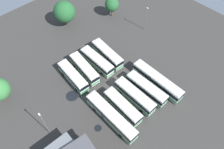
% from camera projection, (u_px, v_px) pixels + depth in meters
% --- Properties ---
extents(ground_plane, '(92.86, 92.86, 0.00)m').
position_uv_depth(ground_plane, '(114.00, 82.00, 56.90)').
color(ground_plane, '#383533').
extents(bus_row0_slot0, '(10.56, 3.36, 3.42)m').
position_uv_depth(bus_row0_slot0, '(73.00, 76.00, 55.74)').
color(bus_row0_slot0, silver).
rests_on(bus_row0_slot0, ground_plane).
extents(bus_row0_slot1, '(10.79, 3.72, 3.42)m').
position_uv_depth(bus_row0_slot1, '(84.00, 68.00, 57.35)').
color(bus_row0_slot1, silver).
rests_on(bus_row0_slot1, ground_plane).
extents(bus_row0_slot2, '(10.85, 2.72, 3.42)m').
position_uv_depth(bus_row0_slot2, '(97.00, 61.00, 58.85)').
color(bus_row0_slot2, silver).
rests_on(bus_row0_slot2, ground_plane).
extents(bus_row0_slot3, '(11.14, 3.44, 3.42)m').
position_uv_depth(bus_row0_slot3, '(107.00, 54.00, 60.46)').
color(bus_row0_slot3, silver).
rests_on(bus_row0_slot3, ground_plane).
extents(bus_row1_slot0, '(14.49, 2.74, 3.42)m').
position_uv_depth(bus_row1_slot0, '(111.00, 116.00, 48.94)').
color(bus_row1_slot0, silver).
rests_on(bus_row1_slot0, ground_plane).
extents(bus_row1_slot1, '(10.64, 3.03, 3.42)m').
position_uv_depth(bus_row1_slot1, '(123.00, 107.00, 50.41)').
color(bus_row1_slot1, silver).
rests_on(bus_row1_slot1, ground_plane).
extents(bus_row1_slot2, '(11.31, 2.70, 3.42)m').
position_uv_depth(bus_row1_slot2, '(135.00, 96.00, 52.17)').
color(bus_row1_slot2, silver).
rests_on(bus_row1_slot2, ground_plane).
extents(bus_row1_slot3, '(11.34, 2.90, 3.42)m').
position_uv_depth(bus_row1_slot3, '(146.00, 89.00, 53.45)').
color(bus_row1_slot3, silver).
rests_on(bus_row1_slot3, ground_plane).
extents(bus_row1_slot4, '(14.48, 2.69, 3.42)m').
position_uv_depth(bus_row1_slot4, '(157.00, 80.00, 54.95)').
color(bus_row1_slot4, silver).
rests_on(bus_row1_slot4, ground_plane).
extents(lamp_post_far_corner, '(0.56, 0.28, 7.98)m').
position_uv_depth(lamp_post_far_corner, '(146.00, 18.00, 66.01)').
color(lamp_post_far_corner, slate).
rests_on(lamp_post_far_corner, ground_plane).
extents(lamp_post_by_building, '(0.56, 0.28, 9.22)m').
position_uv_depth(lamp_post_by_building, '(45.00, 124.00, 44.40)').
color(lamp_post_by_building, slate).
rests_on(lamp_post_by_building, ground_plane).
extents(tree_south_edge, '(4.58, 4.58, 6.83)m').
position_uv_depth(tree_south_edge, '(112.00, 5.00, 69.91)').
color(tree_south_edge, brown).
rests_on(tree_south_edge, ground_plane).
extents(tree_north_edge, '(6.70, 6.70, 8.43)m').
position_uv_depth(tree_north_edge, '(64.00, 12.00, 66.71)').
color(tree_north_edge, brown).
rests_on(tree_north_edge, ground_plane).
extents(puddle_near_shelter, '(1.72, 1.72, 0.01)m').
position_uv_depth(puddle_near_shelter, '(98.00, 128.00, 49.10)').
color(puddle_near_shelter, black).
rests_on(puddle_near_shelter, ground_plane).
extents(puddle_back_corner, '(3.14, 3.14, 0.01)m').
position_uv_depth(puddle_back_corner, '(72.00, 96.00, 54.29)').
color(puddle_back_corner, black).
rests_on(puddle_back_corner, ground_plane).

